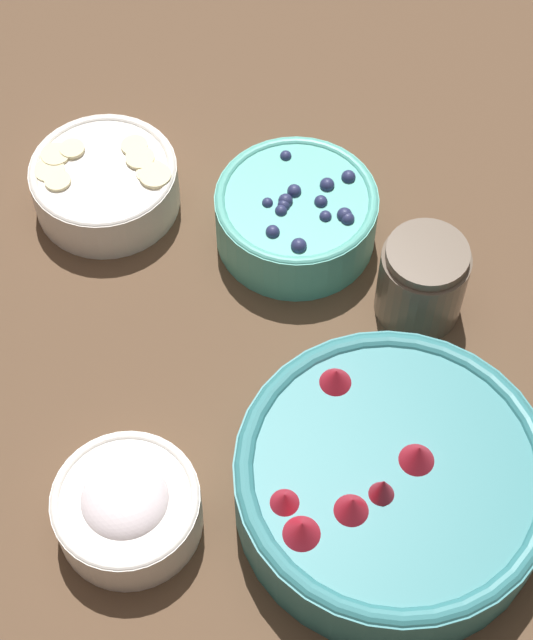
# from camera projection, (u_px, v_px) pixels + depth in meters

# --- Properties ---
(ground_plane) EXTENTS (4.00, 4.00, 0.00)m
(ground_plane) POSITION_uv_depth(u_px,v_px,m) (159.00, 384.00, 0.96)
(ground_plane) COLOR brown
(bowl_strawberries) EXTENTS (0.26, 0.26, 0.09)m
(bowl_strawberries) POSITION_uv_depth(u_px,v_px,m) (391.00, 480.00, 0.86)
(bowl_strawberries) COLOR teal
(bowl_strawberries) RESTS_ON ground_plane
(bowl_blueberries) EXTENTS (0.16, 0.16, 0.07)m
(bowl_blueberries) POSITION_uv_depth(u_px,v_px,m) (296.00, 214.00, 1.02)
(bowl_blueberries) COLOR #56B7A8
(bowl_blueberries) RESTS_ON ground_plane
(bowl_bananas) EXTENTS (0.14, 0.14, 0.05)m
(bowl_bananas) POSITION_uv_depth(u_px,v_px,m) (105.00, 182.00, 1.05)
(bowl_bananas) COLOR white
(bowl_bananas) RESTS_ON ground_plane
(bowl_cream) EXTENTS (0.12, 0.12, 0.06)m
(bowl_cream) POSITION_uv_depth(u_px,v_px,m) (127.00, 507.00, 0.86)
(bowl_cream) COLOR white
(bowl_cream) RESTS_ON ground_plane
(jar_chocolate) EXTENTS (0.08, 0.08, 0.09)m
(jar_chocolate) POSITION_uv_depth(u_px,v_px,m) (422.00, 282.00, 0.97)
(jar_chocolate) COLOR brown
(jar_chocolate) RESTS_ON ground_plane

